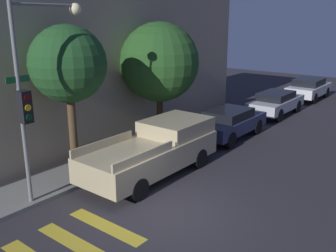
{
  "coord_description": "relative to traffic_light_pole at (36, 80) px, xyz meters",
  "views": [
    {
      "loc": [
        -7.41,
        -6.03,
        5.39
      ],
      "look_at": [
        2.9,
        2.1,
        1.6
      ],
      "focal_mm": 40.0,
      "sensor_mm": 36.0,
      "label": 1
    }
  ],
  "objects": [
    {
      "name": "tree_midblock",
      "position": [
        6.63,
        0.95,
        -0.16
      ],
      "size": [
        3.42,
        3.42,
        5.28
      ],
      "color": "#42301E",
      "rests_on": "ground"
    },
    {
      "name": "ground_plane",
      "position": [
        1.51,
        -3.37,
        -3.72
      ],
      "size": [
        60.0,
        60.0,
        0.0
      ],
      "primitive_type": "plane",
      "color": "#2D2B30"
    },
    {
      "name": "sedan_near_corner",
      "position": [
        9.0,
        -1.27,
        -2.97
      ],
      "size": [
        4.22,
        1.82,
        1.36
      ],
      "color": "#2D3351",
      "rests_on": "ground"
    },
    {
      "name": "tree_near_corner",
      "position": [
        1.85,
        0.95,
        0.18
      ],
      "size": [
        2.6,
        2.6,
        5.23
      ],
      "color": "#4C3823",
      "rests_on": "ground"
    },
    {
      "name": "sidewalk",
      "position": [
        1.51,
        0.75,
        -3.65
      ],
      "size": [
        26.0,
        1.85,
        0.14
      ],
      "primitive_type": "cube",
      "color": "slate",
      "rests_on": "ground"
    },
    {
      "name": "sedan_middle",
      "position": [
        14.44,
        -1.27,
        -2.97
      ],
      "size": [
        4.43,
        1.74,
        1.35
      ],
      "color": "#B7BABF",
      "rests_on": "ground"
    },
    {
      "name": "pickup_truck",
      "position": [
        3.71,
        -1.27,
        -2.8
      ],
      "size": [
        5.41,
        2.14,
        1.75
      ],
      "color": "tan",
      "rests_on": "ground"
    },
    {
      "name": "sedan_far_end",
      "position": [
        20.06,
        -1.27,
        -2.94
      ],
      "size": [
        4.27,
        1.86,
        1.43
      ],
      "color": "silver",
      "rests_on": "ground"
    },
    {
      "name": "traffic_light_pole",
      "position": [
        0.0,
        0.0,
        0.0
      ],
      "size": [
        2.63,
        0.56,
        5.9
      ],
      "color": "slate",
      "rests_on": "ground"
    }
  ]
}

